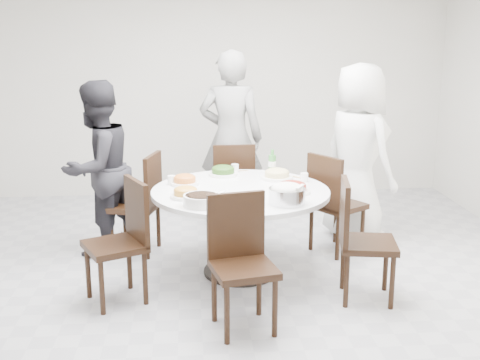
{
  "coord_description": "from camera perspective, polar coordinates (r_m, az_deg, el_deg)",
  "views": [
    {
      "loc": [
        -0.22,
        -4.53,
        2.06
      ],
      "look_at": [
        0.19,
        0.39,
        0.82
      ],
      "focal_mm": 45.0,
      "sensor_mm": 36.0,
      "label": 1
    }
  ],
  "objects": [
    {
      "name": "dining_table",
      "position": [
        5.17,
        0.05,
        -4.93
      ],
      "size": [
        1.5,
        1.5,
        0.75
      ],
      "primitive_type": "cylinder",
      "color": "white",
      "rests_on": "floor"
    },
    {
      "name": "diner_right",
      "position": [
        6.02,
        11.11,
        2.52
      ],
      "size": [
        0.9,
        1.02,
        1.75
      ],
      "primitive_type": "imported",
      "rotation": [
        0.0,
        0.0,
        2.07
      ],
      "color": "silver",
      "rests_on": "floor"
    },
    {
      "name": "chair_ne",
      "position": [
        5.72,
        9.25,
        -2.16
      ],
      "size": [
        0.58,
        0.58,
        0.95
      ],
      "primitive_type": "cube",
      "rotation": [
        0.0,
        0.0,
        2.16
      ],
      "color": "black",
      "rests_on": "floor"
    },
    {
      "name": "chair_s",
      "position": [
        4.19,
        0.36,
        -8.14
      ],
      "size": [
        0.5,
        0.5,
        0.95
      ],
      "primitive_type": "cube",
      "rotation": [
        0.0,
        0.0,
        6.49
      ],
      "color": "black",
      "rests_on": "floor"
    },
    {
      "name": "chair_sw",
      "position": [
        4.71,
        -11.81,
        -5.88
      ],
      "size": [
        0.56,
        0.56,
        0.95
      ],
      "primitive_type": "cube",
      "rotation": [
        0.0,
        0.0,
        5.16
      ],
      "color": "black",
      "rests_on": "floor"
    },
    {
      "name": "dish_redbrown",
      "position": [
        4.96,
        4.95,
        -0.8
      ],
      "size": [
        0.3,
        0.3,
        0.08
      ],
      "primitive_type": "cylinder",
      "color": "white",
      "rests_on": "dining_table"
    },
    {
      "name": "chair_n",
      "position": [
        6.24,
        -0.68,
        -0.62
      ],
      "size": [
        0.42,
        0.42,
        0.95
      ],
      "primitive_type": "cube",
      "rotation": [
        0.0,
        0.0,
        3.14
      ],
      "color": "black",
      "rests_on": "floor"
    },
    {
      "name": "diner_middle",
      "position": [
        6.42,
        -0.86,
        4.0
      ],
      "size": [
        0.75,
        0.57,
        1.86
      ],
      "primitive_type": "imported",
      "rotation": [
        0.0,
        0.0,
        2.95
      ],
      "color": "black",
      "rests_on": "floor"
    },
    {
      "name": "tea_cups",
      "position": [
        5.61,
        -0.44,
        1.02
      ],
      "size": [
        0.07,
        0.07,
        0.08
      ],
      "primitive_type": "cylinder",
      "color": "white",
      "rests_on": "dining_table"
    },
    {
      "name": "wall_front",
      "position": [
        1.68,
        3.24,
        -9.1
      ],
      "size": [
        6.0,
        0.01,
        2.8
      ],
      "primitive_type": "cube",
      "color": "silver",
      "rests_on": "ground"
    },
    {
      "name": "diner_left",
      "position": [
        5.7,
        -13.34,
        1.05
      ],
      "size": [
        0.96,
        1.0,
        1.62
      ],
      "primitive_type": "imported",
      "rotation": [
        0.0,
        0.0,
        4.09
      ],
      "color": "black",
      "rests_on": "floor"
    },
    {
      "name": "dish_tofu",
      "position": [
        4.83,
        -5.18,
        -1.3
      ],
      "size": [
        0.25,
        0.25,
        0.06
      ],
      "primitive_type": "cylinder",
      "color": "white",
      "rests_on": "dining_table"
    },
    {
      "name": "beverage_bottle",
      "position": [
        5.55,
        3.07,
        1.7
      ],
      "size": [
        0.07,
        0.07,
        0.24
      ],
      "primitive_type": "cylinder",
      "color": "#327D33",
      "rests_on": "dining_table"
    },
    {
      "name": "dish_orange",
      "position": [
        5.23,
        -5.27,
        -0.08
      ],
      "size": [
        0.25,
        0.25,
        0.07
      ],
      "primitive_type": "cylinder",
      "color": "white",
      "rests_on": "dining_table"
    },
    {
      "name": "chair_se",
      "position": [
        4.75,
        12.08,
        -5.7
      ],
      "size": [
        0.49,
        0.49,
        0.95
      ],
      "primitive_type": "cube",
      "rotation": [
        0.0,
        0.0,
        7.68
      ],
      "color": "black",
      "rests_on": "floor"
    },
    {
      "name": "chair_nw",
      "position": [
        5.72,
        -9.98,
        -2.21
      ],
      "size": [
        0.51,
        0.51,
        0.95
      ],
      "primitive_type": "cube",
      "rotation": [
        0.0,
        0.0,
        4.45
      ],
      "color": "black",
      "rests_on": "floor"
    },
    {
      "name": "dish_greens",
      "position": [
        5.54,
        -1.61,
        0.78
      ],
      "size": [
        0.27,
        0.27,
        0.07
      ],
      "primitive_type": "cylinder",
      "color": "white",
      "rests_on": "dining_table"
    },
    {
      "name": "chopsticks",
      "position": [
        5.66,
        -0.4,
        0.79
      ],
      "size": [
        0.24,
        0.04,
        0.01
      ],
      "primitive_type": null,
      "color": "tan",
      "rests_on": "dining_table"
    },
    {
      "name": "floor",
      "position": [
        4.98,
        -1.84,
        -10.34
      ],
      "size": [
        6.0,
        6.0,
        0.01
      ],
      "primitive_type": "cube",
      "color": "#A5A5AA",
      "rests_on": "ground"
    },
    {
      "name": "dish_pale",
      "position": [
        5.41,
        3.52,
        0.49
      ],
      "size": [
        0.28,
        0.28,
        0.08
      ],
      "primitive_type": "cylinder",
      "color": "white",
      "rests_on": "dining_table"
    },
    {
      "name": "soup_bowl",
      "position": [
        4.6,
        -3.68,
        -1.93
      ],
      "size": [
        0.28,
        0.28,
        0.09
      ],
      "primitive_type": "cylinder",
      "color": "white",
      "rests_on": "dining_table"
    },
    {
      "name": "wall_back",
      "position": [
        7.56,
        -3.13,
        9.08
      ],
      "size": [
        6.0,
        0.01,
        2.8
      ],
      "primitive_type": "cube",
      "color": "silver",
      "rests_on": "ground"
    },
    {
      "name": "rice_bowl",
      "position": [
        4.65,
        4.47,
        -1.51
      ],
      "size": [
        0.28,
        0.28,
        0.12
      ],
      "primitive_type": "cylinder",
      "color": "silver",
      "rests_on": "dining_table"
    }
  ]
}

